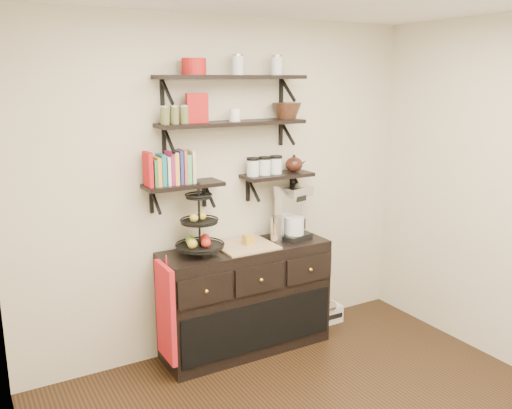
{
  "coord_description": "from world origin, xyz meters",
  "views": [
    {
      "loc": [
        -1.94,
        -2.15,
        2.24
      ],
      "look_at": [
        -0.06,
        1.15,
        1.34
      ],
      "focal_mm": 38.0,
      "sensor_mm": 36.0,
      "label": 1
    }
  ],
  "objects_px": {
    "coffee_maker": "(291,213)",
    "fruit_stand": "(200,231)",
    "sideboard": "(246,298)",
    "radio": "(325,313)"
  },
  "relations": [
    {
      "from": "coffee_maker",
      "to": "fruit_stand",
      "type": "bearing_deg",
      "value": 167.92
    },
    {
      "from": "fruit_stand",
      "to": "sideboard",
      "type": "bearing_deg",
      "value": -0.6
    },
    {
      "from": "sideboard",
      "to": "coffee_maker",
      "type": "bearing_deg",
      "value": 3.82
    },
    {
      "from": "sideboard",
      "to": "fruit_stand",
      "type": "relative_size",
      "value": 2.58
    },
    {
      "from": "coffee_maker",
      "to": "sideboard",
      "type": "bearing_deg",
      "value": 169.95
    },
    {
      "from": "sideboard",
      "to": "coffee_maker",
      "type": "distance_m",
      "value": 0.81
    },
    {
      "from": "fruit_stand",
      "to": "coffee_maker",
      "type": "xyz_separation_m",
      "value": [
        0.86,
        0.03,
        0.03
      ]
    },
    {
      "from": "fruit_stand",
      "to": "coffee_maker",
      "type": "bearing_deg",
      "value": 1.79
    },
    {
      "from": "sideboard",
      "to": "coffee_maker",
      "type": "xyz_separation_m",
      "value": [
        0.46,
        0.03,
        0.66
      ]
    },
    {
      "from": "coffee_maker",
      "to": "radio",
      "type": "relative_size",
      "value": 1.47
    }
  ]
}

